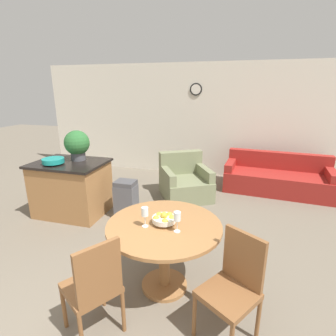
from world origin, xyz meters
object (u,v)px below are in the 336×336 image
(teal_bowl, at_px, (53,161))
(dining_chair_near_right, at_px, (234,283))
(potted_plant, at_px, (77,144))
(kitchen_island, at_px, (72,188))
(wine_glass_right, at_px, (177,217))
(couch, at_px, (277,179))
(fruit_bowl, at_px, (164,219))
(wine_glass_left, at_px, (145,212))
(dining_table, at_px, (164,239))
(trash_bin, at_px, (126,199))
(dining_chair_near_left, at_px, (94,285))
(armchair, at_px, (185,183))

(teal_bowl, bearing_deg, dining_chair_near_right, -27.52)
(dining_chair_near_right, relative_size, teal_bowl, 2.80)
(potted_plant, bearing_deg, kitchen_island, -114.76)
(wine_glass_right, bearing_deg, kitchen_island, 147.21)
(dining_chair_near_right, bearing_deg, couch, -67.85)
(fruit_bowl, distance_m, wine_glass_left, 0.22)
(dining_table, distance_m, potted_plant, 2.54)
(kitchen_island, xyz_separation_m, trash_bin, (0.97, 0.10, -0.14))
(potted_plant, bearing_deg, couch, 28.27)
(dining_chair_near_left, xyz_separation_m, fruit_bowl, (0.40, 0.73, 0.30))
(couch, bearing_deg, potted_plant, -146.40)
(dining_table, xyz_separation_m, dining_chair_near_right, (0.73, -0.40, -0.06))
(wine_glass_right, distance_m, armchair, 2.78)
(wine_glass_right, relative_size, potted_plant, 0.41)
(dining_chair_near_left, relative_size, couch, 0.45)
(dining_chair_near_left, height_order, trash_bin, dining_chair_near_left)
(dining_chair_near_right, distance_m, potted_plant, 3.36)
(dining_table, bearing_deg, teal_bowl, 152.79)
(dining_chair_near_left, distance_m, couch, 4.51)
(dining_table, distance_m, wine_glass_right, 0.38)
(dining_chair_near_right, bearing_deg, dining_table, 5.31)
(wine_glass_left, bearing_deg, teal_bowl, 148.80)
(fruit_bowl, height_order, couch, fruit_bowl)
(dining_chair_near_left, height_order, couch, dining_chair_near_left)
(dining_table, height_order, couch, couch)
(dining_chair_near_left, xyz_separation_m, couch, (1.90, 4.08, -0.26))
(wine_glass_right, xyz_separation_m, teal_bowl, (-2.37, 1.24, 0.06))
(kitchen_island, bearing_deg, fruit_bowl, -32.69)
(teal_bowl, distance_m, potted_plant, 0.47)
(dining_chair_near_left, bearing_deg, trash_bin, 51.53)
(potted_plant, bearing_deg, armchair, 33.06)
(dining_chair_near_left, distance_m, kitchen_island, 2.63)
(wine_glass_left, height_order, potted_plant, potted_plant)
(wine_glass_left, bearing_deg, dining_table, 30.39)
(kitchen_island, bearing_deg, couch, 29.80)
(dining_chair_near_left, distance_m, potted_plant, 2.80)
(dining_table, height_order, dining_chair_near_left, dining_chair_near_left)
(armchair, bearing_deg, fruit_bowl, -112.66)
(teal_bowl, bearing_deg, armchair, 37.05)
(dining_table, xyz_separation_m, wine_glass_left, (-0.17, -0.10, 0.33))
(wine_glass_right, relative_size, kitchen_island, 0.18)
(wine_glass_left, distance_m, wine_glass_right, 0.33)
(wine_glass_left, bearing_deg, kitchen_island, 143.00)
(dining_chair_near_left, height_order, wine_glass_left, wine_glass_left)
(dining_chair_near_right, relative_size, kitchen_island, 0.82)
(armchair, bearing_deg, teal_bowl, -172.71)
(dining_chair_near_left, distance_m, dining_chair_near_right, 1.18)
(wine_glass_left, bearing_deg, dining_chair_near_left, -109.74)
(couch, bearing_deg, kitchen_island, -144.87)
(kitchen_island, xyz_separation_m, teal_bowl, (-0.16, -0.18, 0.52))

